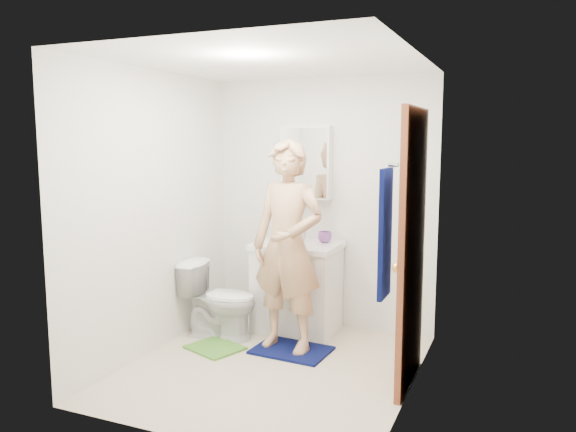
% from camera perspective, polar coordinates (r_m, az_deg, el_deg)
% --- Properties ---
extents(floor, '(2.20, 2.40, 0.02)m').
position_cam_1_polar(floor, '(4.68, -1.67, -15.24)').
color(floor, beige).
rests_on(floor, ground).
extents(ceiling, '(2.20, 2.40, 0.02)m').
position_cam_1_polar(ceiling, '(4.35, -1.80, 15.57)').
color(ceiling, white).
rests_on(ceiling, ground).
extents(wall_back, '(2.20, 0.02, 2.40)m').
position_cam_1_polar(wall_back, '(5.47, 3.58, 1.25)').
color(wall_back, silver).
rests_on(wall_back, ground).
extents(wall_front, '(2.20, 0.02, 2.40)m').
position_cam_1_polar(wall_front, '(3.31, -10.54, -3.17)').
color(wall_front, silver).
rests_on(wall_front, ground).
extents(wall_left, '(0.02, 2.40, 2.40)m').
position_cam_1_polar(wall_left, '(4.92, -13.56, 0.32)').
color(wall_left, silver).
rests_on(wall_left, ground).
extents(wall_right, '(0.02, 2.40, 2.40)m').
position_cam_1_polar(wall_right, '(4.02, 12.79, -1.29)').
color(wall_right, silver).
rests_on(wall_right, ground).
extents(vanity_cabinet, '(0.75, 0.55, 0.80)m').
position_cam_1_polar(vanity_cabinet, '(5.40, 0.94, -7.47)').
color(vanity_cabinet, white).
rests_on(vanity_cabinet, floor).
extents(countertop, '(0.79, 0.59, 0.05)m').
position_cam_1_polar(countertop, '(5.30, 0.95, -3.04)').
color(countertop, white).
rests_on(countertop, vanity_cabinet).
extents(sink_basin, '(0.40, 0.40, 0.03)m').
position_cam_1_polar(sink_basin, '(5.30, 0.95, -2.88)').
color(sink_basin, white).
rests_on(sink_basin, countertop).
extents(faucet, '(0.03, 0.03, 0.12)m').
position_cam_1_polar(faucet, '(5.45, 1.66, -1.83)').
color(faucet, silver).
rests_on(faucet, countertop).
extents(medicine_cabinet, '(0.50, 0.12, 0.70)m').
position_cam_1_polar(medicine_cabinet, '(5.42, 1.87, 5.45)').
color(medicine_cabinet, white).
rests_on(medicine_cabinet, wall_back).
extents(mirror_panel, '(0.46, 0.01, 0.66)m').
position_cam_1_polar(mirror_panel, '(5.36, 1.63, 5.43)').
color(mirror_panel, white).
rests_on(mirror_panel, wall_back).
extents(door, '(0.05, 0.80, 2.05)m').
position_cam_1_polar(door, '(4.21, 12.48, -3.31)').
color(door, brown).
rests_on(door, ground).
extents(door_knob, '(0.07, 0.07, 0.07)m').
position_cam_1_polar(door_knob, '(3.92, 11.01, -5.19)').
color(door_knob, gold).
rests_on(door_knob, door).
extents(towel, '(0.03, 0.24, 0.80)m').
position_cam_1_polar(towel, '(3.48, 9.84, -1.78)').
color(towel, '#070E43').
rests_on(towel, wall_right).
extents(towel_hook, '(0.06, 0.02, 0.02)m').
position_cam_1_polar(towel_hook, '(3.43, 10.66, 5.13)').
color(towel_hook, silver).
rests_on(towel_hook, wall_right).
extents(toilet, '(0.72, 0.44, 0.71)m').
position_cam_1_polar(toilet, '(5.27, -6.93, -8.42)').
color(toilet, white).
rests_on(toilet, floor).
extents(bath_mat, '(0.67, 0.50, 0.02)m').
position_cam_1_polar(bath_mat, '(4.99, 0.35, -13.48)').
color(bath_mat, '#070E43').
rests_on(bath_mat, floor).
extents(green_rug, '(0.55, 0.51, 0.02)m').
position_cam_1_polar(green_rug, '(5.09, -7.43, -13.12)').
color(green_rug, '#4F9331').
rests_on(green_rug, floor).
extents(soap_dispenser, '(0.10, 0.11, 0.19)m').
position_cam_1_polar(soap_dispenser, '(5.32, -0.76, -1.69)').
color(soap_dispenser, '#B45457').
rests_on(soap_dispenser, countertop).
extents(toothbrush_cup, '(0.13, 0.13, 0.10)m').
position_cam_1_polar(toothbrush_cup, '(5.33, 3.77, -2.15)').
color(toothbrush_cup, '#80469C').
rests_on(toothbrush_cup, countertop).
extents(man, '(0.71, 0.51, 1.80)m').
position_cam_1_polar(man, '(4.77, -0.03, -3.08)').
color(man, tan).
rests_on(man, bath_mat).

